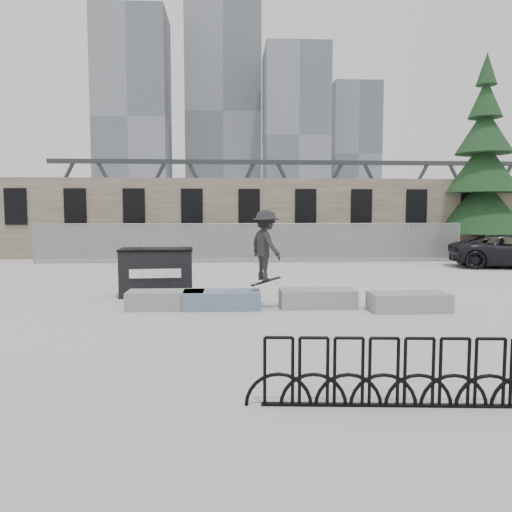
{
  "coord_description": "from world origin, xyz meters",
  "views": [
    {
      "loc": [
        -1.23,
        -13.13,
        2.48
      ],
      "look_at": [
        -0.42,
        0.9,
        1.3
      ],
      "focal_mm": 35.0,
      "sensor_mm": 36.0,
      "label": 1
    }
  ],
  "objects_px": {
    "spruce_tree": "(483,176)",
    "planter_far_left": "(166,299)",
    "planter_center_left": "(222,299)",
    "bike_rack": "(437,374)",
    "planter_center_right": "(317,298)",
    "dumpster": "(157,272)",
    "skateboarder": "(266,245)",
    "planter_offset": "(409,301)"
  },
  "relations": [
    {
      "from": "spruce_tree",
      "to": "planter_far_left",
      "type": "bearing_deg",
      "value": -137.57
    },
    {
      "from": "planter_center_left",
      "to": "planter_far_left",
      "type": "bearing_deg",
      "value": 176.77
    },
    {
      "from": "bike_rack",
      "to": "spruce_tree",
      "type": "relative_size",
      "value": 0.43
    },
    {
      "from": "planter_center_right",
      "to": "bike_rack",
      "type": "height_order",
      "value": "bike_rack"
    },
    {
      "from": "dumpster",
      "to": "spruce_tree",
      "type": "height_order",
      "value": "spruce_tree"
    },
    {
      "from": "planter_center_right",
      "to": "skateboarder",
      "type": "relative_size",
      "value": 1.0
    },
    {
      "from": "planter_far_left",
      "to": "spruce_tree",
      "type": "bearing_deg",
      "value": 42.43
    },
    {
      "from": "bike_rack",
      "to": "planter_offset",
      "type": "bearing_deg",
      "value": 72.66
    },
    {
      "from": "planter_offset",
      "to": "spruce_tree",
      "type": "distance_m",
      "value": 18.87
    },
    {
      "from": "planter_offset",
      "to": "bike_rack",
      "type": "distance_m",
      "value": 6.6
    },
    {
      "from": "skateboarder",
      "to": "bike_rack",
      "type": "bearing_deg",
      "value": 165.91
    },
    {
      "from": "planter_center_right",
      "to": "skateboarder",
      "type": "bearing_deg",
      "value": -178.36
    },
    {
      "from": "planter_offset",
      "to": "bike_rack",
      "type": "bearing_deg",
      "value": -107.34
    },
    {
      "from": "planter_center_right",
      "to": "skateboarder",
      "type": "height_order",
      "value": "skateboarder"
    },
    {
      "from": "planter_center_right",
      "to": "bike_rack",
      "type": "bearing_deg",
      "value": -87.73
    },
    {
      "from": "planter_center_right",
      "to": "bike_rack",
      "type": "distance_m",
      "value": 6.99
    },
    {
      "from": "planter_offset",
      "to": "planter_far_left",
      "type": "bearing_deg",
      "value": 173.83
    },
    {
      "from": "planter_far_left",
      "to": "dumpster",
      "type": "relative_size",
      "value": 0.88
    },
    {
      "from": "skateboarder",
      "to": "dumpster",
      "type": "bearing_deg",
      "value": 26.74
    },
    {
      "from": "planter_center_left",
      "to": "spruce_tree",
      "type": "distance_m",
      "value": 21.36
    },
    {
      "from": "planter_offset",
      "to": "skateboarder",
      "type": "relative_size",
      "value": 1.0
    },
    {
      "from": "planter_center_left",
      "to": "dumpster",
      "type": "xyz_separation_m",
      "value": [
        -2.01,
        2.33,
        0.47
      ]
    },
    {
      "from": "spruce_tree",
      "to": "dumpster",
      "type": "bearing_deg",
      "value": -143.12
    },
    {
      "from": "planter_center_right",
      "to": "dumpster",
      "type": "distance_m",
      "value": 5.1
    },
    {
      "from": "planter_center_left",
      "to": "dumpster",
      "type": "bearing_deg",
      "value": 130.82
    },
    {
      "from": "planter_center_right",
      "to": "planter_offset",
      "type": "height_order",
      "value": "same"
    },
    {
      "from": "planter_far_left",
      "to": "skateboarder",
      "type": "height_order",
      "value": "skateboarder"
    },
    {
      "from": "planter_far_left",
      "to": "planter_center_left",
      "type": "xyz_separation_m",
      "value": [
        1.47,
        -0.08,
        0.0
      ]
    },
    {
      "from": "planter_offset",
      "to": "bike_rack",
      "type": "xyz_separation_m",
      "value": [
        -1.97,
        -6.29,
        0.18
      ]
    },
    {
      "from": "planter_far_left",
      "to": "bike_rack",
      "type": "bearing_deg",
      "value": -58.35
    },
    {
      "from": "planter_center_left",
      "to": "planter_center_right",
      "type": "xyz_separation_m",
      "value": [
        2.55,
        0.09,
        0.0
      ]
    },
    {
      "from": "planter_far_left",
      "to": "spruce_tree",
      "type": "distance_m",
      "value": 22.34
    },
    {
      "from": "planter_offset",
      "to": "skateboarder",
      "type": "bearing_deg",
      "value": 169.96
    },
    {
      "from": "planter_center_left",
      "to": "bike_rack",
      "type": "distance_m",
      "value": 7.45
    },
    {
      "from": "planter_far_left",
      "to": "dumpster",
      "type": "xyz_separation_m",
      "value": [
        -0.54,
        2.24,
        0.47
      ]
    },
    {
      "from": "planter_center_right",
      "to": "planter_center_left",
      "type": "bearing_deg",
      "value": -178.0
    },
    {
      "from": "spruce_tree",
      "to": "skateboarder",
      "type": "distance_m",
      "value": 20.28
    },
    {
      "from": "planter_offset",
      "to": "spruce_tree",
      "type": "height_order",
      "value": "spruce_tree"
    },
    {
      "from": "planter_center_left",
      "to": "planter_offset",
      "type": "distance_m",
      "value": 4.83
    },
    {
      "from": "planter_center_left",
      "to": "planter_center_right",
      "type": "height_order",
      "value": "same"
    },
    {
      "from": "planter_center_right",
      "to": "planter_far_left",
      "type": "bearing_deg",
      "value": -179.91
    },
    {
      "from": "spruce_tree",
      "to": "skateboarder",
      "type": "height_order",
      "value": "spruce_tree"
    }
  ]
}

